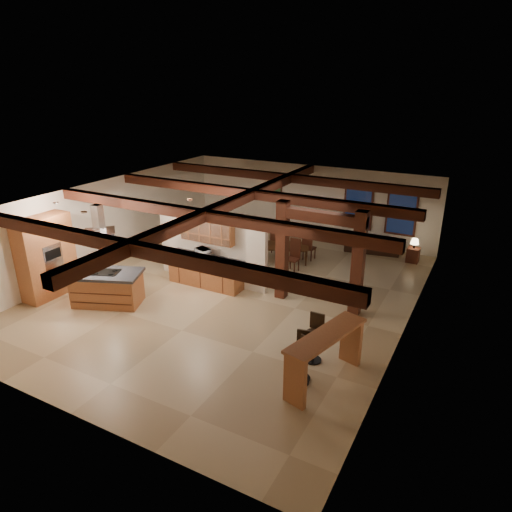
{
  "coord_description": "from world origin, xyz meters",
  "views": [
    {
      "loc": [
        6.47,
        -10.53,
        6.0
      ],
      "look_at": [
        0.55,
        0.5,
        1.13
      ],
      "focal_mm": 32.0,
      "sensor_mm": 36.0,
      "label": 1
    }
  ],
  "objects_px": {
    "bar_counter": "(326,350)",
    "kitchen_island": "(107,288)",
    "sofa": "(372,244)",
    "dining_table": "(284,253)"
  },
  "relations": [
    {
      "from": "kitchen_island",
      "to": "sofa",
      "type": "distance_m",
      "value": 9.51
    },
    {
      "from": "kitchen_island",
      "to": "dining_table",
      "type": "xyz_separation_m",
      "value": [
        3.07,
        5.31,
        -0.2
      ]
    },
    {
      "from": "dining_table",
      "to": "bar_counter",
      "type": "relative_size",
      "value": 0.73
    },
    {
      "from": "sofa",
      "to": "bar_counter",
      "type": "relative_size",
      "value": 0.87
    },
    {
      "from": "bar_counter",
      "to": "kitchen_island",
      "type": "bearing_deg",
      "value": 175.53
    },
    {
      "from": "sofa",
      "to": "bar_counter",
      "type": "bearing_deg",
      "value": 88.65
    },
    {
      "from": "kitchen_island",
      "to": "dining_table",
      "type": "height_order",
      "value": "kitchen_island"
    },
    {
      "from": "kitchen_island",
      "to": "bar_counter",
      "type": "height_order",
      "value": "bar_counter"
    },
    {
      "from": "sofa",
      "to": "bar_counter",
      "type": "distance_m",
      "value": 8.35
    },
    {
      "from": "kitchen_island",
      "to": "bar_counter",
      "type": "distance_m",
      "value": 6.72
    }
  ]
}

